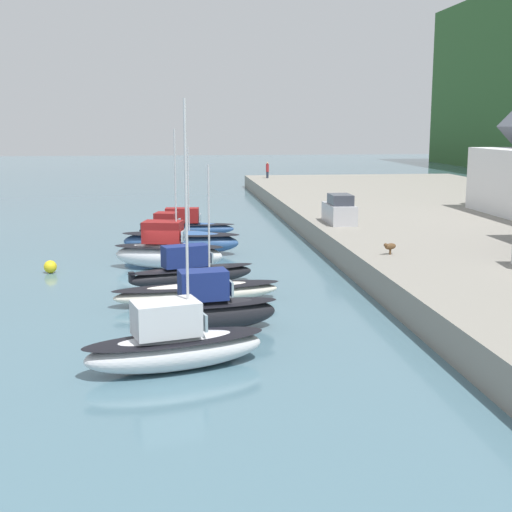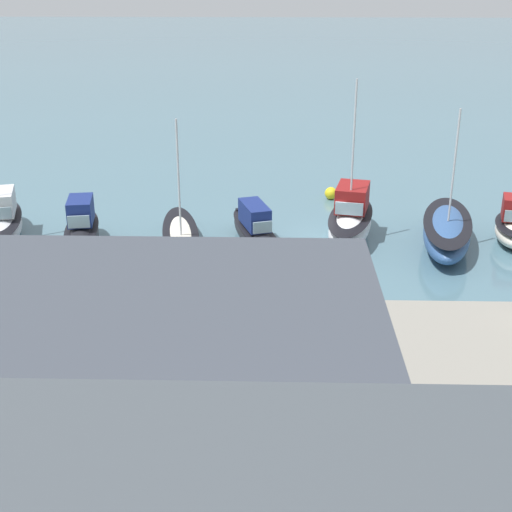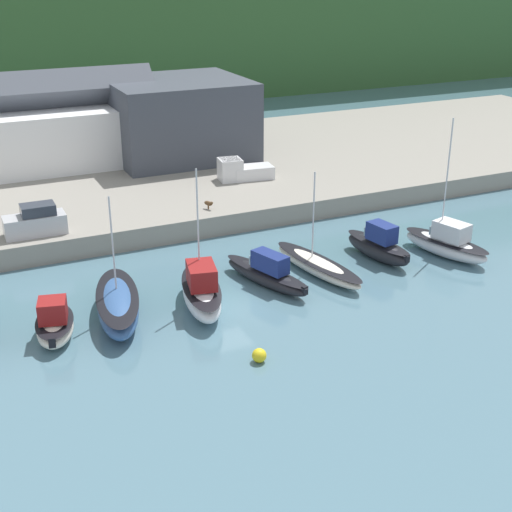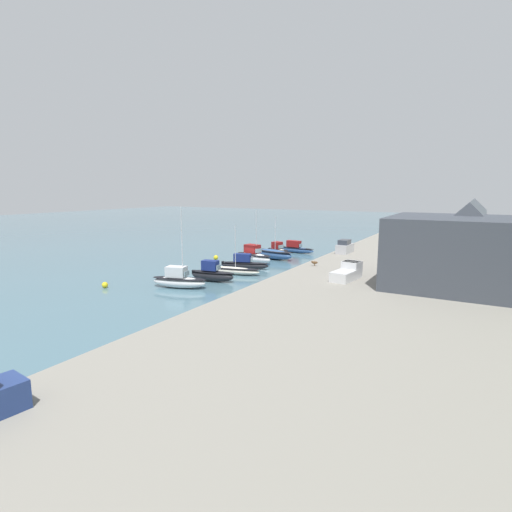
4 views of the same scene
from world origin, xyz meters
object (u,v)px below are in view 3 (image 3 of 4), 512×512
at_px(moored_boat_2, 118,305).
at_px(dog_on_quay, 209,203).
at_px(moored_boat_1, 55,324).
at_px(moored_boat_3, 201,291).
at_px(parked_car_0, 36,222).
at_px(moored_boat_6, 378,246).
at_px(moored_boat_7, 447,243).
at_px(moored_boat_4, 267,273).
at_px(mooring_buoy_1, 259,355).
at_px(moored_boat_5, 318,266).
at_px(pickup_truck_0, 241,170).

bearing_deg(moored_boat_2, dog_on_quay, 60.59).
xyz_separation_m(moored_boat_1, moored_boat_3, (8.67, 0.00, 0.23)).
bearing_deg(moored_boat_3, parked_car_0, 133.27).
bearing_deg(moored_boat_6, moored_boat_7, -26.86).
bearing_deg(moored_boat_4, moored_boat_2, 164.36).
relative_size(parked_car_0, mooring_buoy_1, 5.46).
bearing_deg(moored_boat_7, dog_on_quay, 121.92).
bearing_deg(moored_boat_5, moored_boat_1, 175.14).
relative_size(moored_boat_4, moored_boat_7, 0.76).
bearing_deg(dog_on_quay, moored_boat_4, 62.19).
relative_size(moored_boat_4, pickup_truck_0, 1.50).
bearing_deg(dog_on_quay, pickup_truck_0, -157.14).
bearing_deg(parked_car_0, mooring_buoy_1, -157.40).
bearing_deg(moored_boat_4, moored_boat_5, -14.46).
xyz_separation_m(parked_car_0, dog_on_quay, (12.88, -0.13, -0.46)).
relative_size(moored_boat_4, dog_on_quay, 8.62).
distance_m(moored_boat_4, parked_car_0, 16.92).
xyz_separation_m(moored_boat_2, moored_boat_5, (13.74, 0.66, -0.31)).
height_order(moored_boat_7, dog_on_quay, moored_boat_7).
xyz_separation_m(moored_boat_4, moored_boat_7, (13.59, -0.95, 0.13)).
distance_m(pickup_truck_0, mooring_buoy_1, 27.74).
xyz_separation_m(moored_boat_1, moored_boat_7, (27.22, 0.31, 0.08)).
distance_m(moored_boat_5, moored_boat_7, 9.79).
height_order(moored_boat_1, parked_car_0, parked_car_0).
distance_m(moored_boat_1, moored_boat_4, 13.69).
relative_size(moored_boat_2, parked_car_0, 2.02).
bearing_deg(pickup_truck_0, moored_boat_7, -149.88).
height_order(moored_boat_3, moored_boat_5, moored_boat_3).
relative_size(moored_boat_1, pickup_truck_0, 0.97).
height_order(moored_boat_2, dog_on_quay, moored_boat_2).
relative_size(moored_boat_1, mooring_buoy_1, 6.21).
bearing_deg(pickup_truck_0, moored_boat_2, 145.78).
xyz_separation_m(parked_car_0, pickup_truck_0, (18.34, 6.06, -0.10)).
distance_m(moored_boat_5, moored_boat_6, 5.03).
bearing_deg(dog_on_quay, moored_boat_6, 102.85).
bearing_deg(moored_boat_6, moored_boat_1, 175.56).
height_order(moored_boat_4, moored_boat_5, moored_boat_5).
bearing_deg(moored_boat_7, moored_boat_5, 157.53).
xyz_separation_m(moored_boat_1, mooring_buoy_1, (9.18, -7.05, -0.49)).
bearing_deg(moored_boat_3, moored_boat_6, 19.87).
bearing_deg(moored_boat_6, moored_boat_2, 173.91).
distance_m(moored_boat_4, dog_on_quay, 11.26).
distance_m(moored_boat_7, dog_on_quay, 17.95).
relative_size(moored_boat_3, moored_boat_5, 0.98).
xyz_separation_m(moored_boat_7, dog_on_quay, (-13.18, 12.13, 1.10)).
distance_m(moored_boat_1, pickup_truck_0, 27.01).
bearing_deg(parked_car_0, moored_boat_7, -114.84).
bearing_deg(dog_on_quay, mooring_buoy_1, 50.27).
height_order(moored_boat_1, moored_boat_5, moored_boat_5).
height_order(moored_boat_1, moored_boat_2, moored_boat_2).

